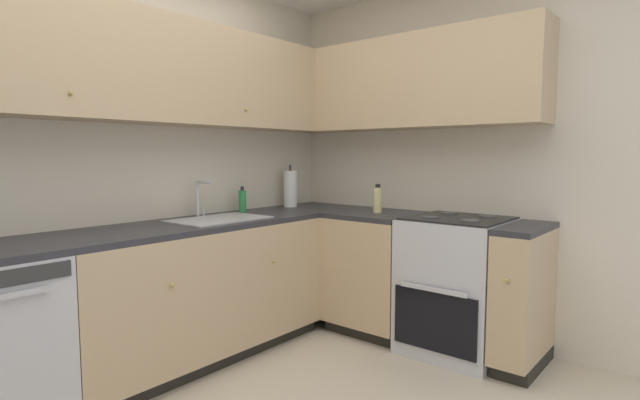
{
  "coord_description": "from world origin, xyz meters",
  "views": [
    {
      "loc": [
        -1.42,
        -1.34,
        1.3
      ],
      "look_at": [
        0.98,
        0.64,
        1.02
      ],
      "focal_mm": 27.43,
      "sensor_mm": 36.0,
      "label": 1
    }
  ],
  "objects": [
    {
      "name": "wall_back",
      "position": [
        0.0,
        1.52,
        1.26
      ],
      "size": [
        3.87,
        0.05,
        2.51
      ],
      "primitive_type": "cube",
      "color": "beige",
      "rests_on": "ground_plane"
    },
    {
      "name": "paper_towel_roll",
      "position": [
        1.46,
        1.35,
        1.03
      ],
      "size": [
        0.11,
        0.11,
        0.35
      ],
      "color": "white",
      "rests_on": "countertop_back"
    },
    {
      "name": "soap_bottle",
      "position": [
        0.97,
        1.37,
        0.97
      ],
      "size": [
        0.05,
        0.05,
        0.19
      ],
      "color": "#338C4C",
      "rests_on": "countertop_back"
    },
    {
      "name": "oven_range",
      "position": [
        1.6,
        -0.02,
        0.45
      ],
      "size": [
        0.68,
        0.62,
        1.04
      ],
      "color": "silver",
      "rests_on": "ground_plane"
    },
    {
      "name": "lower_cabinets_back",
      "position": [
        0.42,
        1.2,
        0.43
      ],
      "size": [
        1.73,
        0.62,
        0.85
      ],
      "color": "tan",
      "rests_on": "ground_plane"
    },
    {
      "name": "upper_cabinets_back",
      "position": [
        0.26,
        1.33,
        1.81
      ],
      "size": [
        2.61,
        0.34,
        0.64
      ],
      "color": "tan"
    },
    {
      "name": "countertop_right",
      "position": [
        1.58,
        0.31,
        0.87
      ],
      "size": [
        0.6,
        1.46,
        0.03
      ],
      "color": "#2D2D33",
      "rests_on": "lower_cabinets_right"
    },
    {
      "name": "faucet",
      "position": [
        0.59,
        1.37,
        1.03
      ],
      "size": [
        0.07,
        0.16,
        0.25
      ],
      "color": "silver",
      "rests_on": "countertop_back"
    },
    {
      "name": "wall_right",
      "position": [
        1.91,
        0.0,
        1.26
      ],
      "size": [
        0.05,
        3.09,
        2.51
      ],
      "primitive_type": "cube",
      "color": "beige",
      "rests_on": "ground_plane"
    },
    {
      "name": "oil_bottle",
      "position": [
        1.58,
        0.6,
        0.98
      ],
      "size": [
        0.07,
        0.07,
        0.21
      ],
      "color": "beige",
      "rests_on": "countertop_right"
    },
    {
      "name": "lower_cabinets_right",
      "position": [
        1.59,
        0.31,
        0.43
      ],
      "size": [
        0.62,
        1.46,
        0.85
      ],
      "color": "tan",
      "rests_on": "ground_plane"
    },
    {
      "name": "upper_cabinets_right",
      "position": [
        1.72,
        0.49,
        1.81
      ],
      "size": [
        0.32,
        2.01,
        0.64
      ],
      "color": "tan"
    },
    {
      "name": "countertop_back",
      "position": [
        0.42,
        1.19,
        0.87
      ],
      "size": [
        2.93,
        0.6,
        0.03
      ],
      "primitive_type": "cube",
      "color": "#2D2D33",
      "rests_on": "lower_cabinets_back"
    },
    {
      "name": "sink",
      "position": [
        0.59,
        1.16,
        0.84
      ],
      "size": [
        0.61,
        0.4,
        0.1
      ],
      "color": "#B7B7BC",
      "rests_on": "countertop_back"
    }
  ]
}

